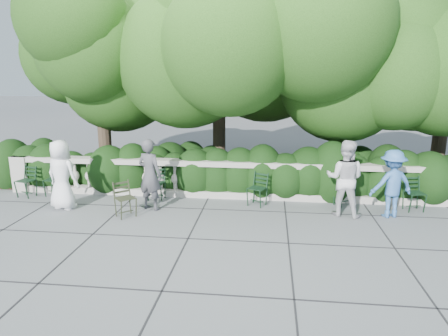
# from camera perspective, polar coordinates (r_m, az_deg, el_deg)

# --- Properties ---
(ground) EXTENTS (90.00, 90.00, 0.00)m
(ground) POSITION_cam_1_polar(r_m,az_deg,el_deg) (9.01, -0.74, -7.68)
(ground) COLOR #595D61
(ground) RESTS_ON ground
(balustrade) EXTENTS (12.00, 0.44, 1.00)m
(balustrade) POSITION_cam_1_polar(r_m,az_deg,el_deg) (10.56, 0.50, -1.71)
(balustrade) COLOR #9E998E
(balustrade) RESTS_ON ground
(shrub_hedge) EXTENTS (15.00, 2.60, 1.70)m
(shrub_hedge) POSITION_cam_1_polar(r_m,az_deg,el_deg) (11.84, 1.11, -2.46)
(shrub_hedge) COLOR black
(shrub_hedge) RESTS_ON ground
(tree_canopy) EXTENTS (15.04, 6.52, 6.78)m
(tree_canopy) POSITION_cam_1_polar(r_m,az_deg,el_deg) (11.55, 4.84, 16.96)
(tree_canopy) COLOR #3F3023
(tree_canopy) RESTS_ON ground
(chair_a) EXTENTS (0.54, 0.57, 0.84)m
(chair_a) POSITION_cam_1_polar(r_m,az_deg,el_deg) (11.89, -26.76, -3.88)
(chair_a) COLOR black
(chair_a) RESTS_ON ground
(chair_b) EXTENTS (0.46, 0.50, 0.84)m
(chair_b) POSITION_cam_1_polar(r_m,az_deg,el_deg) (11.68, -23.35, -3.83)
(chair_b) COLOR black
(chair_b) RESTS_ON ground
(chair_c) EXTENTS (0.46, 0.50, 0.84)m
(chair_c) POSITION_cam_1_polar(r_m,az_deg,el_deg) (10.56, -9.81, -4.66)
(chair_c) COLOR black
(chair_c) RESTS_ON ground
(chair_d) EXTENTS (0.61, 0.63, 0.84)m
(chair_d) POSITION_cam_1_polar(r_m,az_deg,el_deg) (10.36, 17.14, -5.43)
(chair_d) COLOR black
(chair_d) RESTS_ON ground
(chair_e) EXTENTS (0.61, 0.62, 0.84)m
(chair_e) POSITION_cam_1_polar(r_m,az_deg,el_deg) (9.99, 4.32, -5.56)
(chair_e) COLOR black
(chair_e) RESTS_ON ground
(chair_f) EXTENTS (0.52, 0.55, 0.84)m
(chair_f) POSITION_cam_1_polar(r_m,az_deg,el_deg) (10.60, 25.74, -5.77)
(chair_f) COLOR black
(chair_f) RESTS_ON ground
(chair_weathered) EXTENTS (0.65, 0.65, 0.84)m
(chair_weathered) POSITION_cam_1_polar(r_m,az_deg,el_deg) (9.46, -13.44, -7.00)
(chair_weathered) COLOR black
(chair_weathered) RESTS_ON ground
(person_businessman) EXTENTS (0.94, 0.74, 1.70)m
(person_businessman) POSITION_cam_1_polar(r_m,az_deg,el_deg) (10.39, -22.18, -0.91)
(person_businessman) COLOR white
(person_businessman) RESTS_ON ground
(person_woman_grey) EXTENTS (0.74, 0.62, 1.74)m
(person_woman_grey) POSITION_cam_1_polar(r_m,az_deg,el_deg) (9.73, -10.54, -0.93)
(person_woman_grey) COLOR #424247
(person_woman_grey) RESTS_ON ground
(person_casual_man) EXTENTS (1.03, 0.90, 1.77)m
(person_casual_man) POSITION_cam_1_polar(r_m,az_deg,el_deg) (9.57, 16.87, -1.42)
(person_casual_man) COLOR silver
(person_casual_man) RESTS_ON ground
(person_older_blue) EXTENTS (1.14, 0.85, 1.57)m
(person_older_blue) POSITION_cam_1_polar(r_m,az_deg,el_deg) (9.86, 22.83, -2.08)
(person_older_blue) COLOR #3768A7
(person_older_blue) RESTS_ON ground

